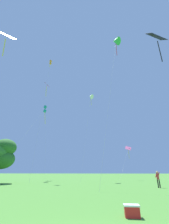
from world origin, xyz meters
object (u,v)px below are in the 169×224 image
object	(u,v)px
kite_yellow_diamond	(5,40)
kite_green_small	(116,41)
kite_pink_low	(128,150)
tree_right_cluster	(1,154)
kite_white_distant	(91,97)
kite_red_high	(46,88)
kite_teal_box	(45,110)
kite_orange_box	(50,64)
person_in_blue_jacket	(158,178)
kite_black_large	(158,42)
picnic_cooler	(132,211)

from	to	relation	value
kite_yellow_diamond	kite_green_small	world-z (taller)	kite_green_small
kite_pink_low	tree_right_cluster	bearing A→B (deg)	-148.44
kite_white_distant	kite_red_high	world-z (taller)	kite_red_high
kite_green_small	kite_teal_box	xyz separation A→B (m)	(-16.49, 12.15, -6.85)
kite_white_distant	tree_right_cluster	distance (m)	21.81
kite_orange_box	person_in_blue_jacket	bearing A→B (deg)	-30.81
kite_orange_box	kite_black_large	distance (m)	28.32
kite_yellow_diamond	kite_teal_box	world-z (taller)	kite_yellow_diamond
kite_orange_box	kite_red_high	distance (m)	10.10
kite_green_small	kite_teal_box	world-z (taller)	kite_green_small
kite_black_large	kite_teal_box	bearing A→B (deg)	139.18
kite_pink_low	kite_white_distant	size ratio (longest dim) A/B	0.39
kite_pink_low	kite_orange_box	bearing A→B (deg)	-161.24
kite_pink_low	kite_black_large	size ratio (longest dim) A/B	0.42
person_in_blue_jacket	kite_green_small	bearing A→B (deg)	169.93
kite_pink_low	picnic_cooler	xyz separation A→B (m)	(-4.65, -30.00, -6.15)
picnic_cooler	kite_red_high	bearing A→B (deg)	118.81
kite_green_small	kite_pink_low	distance (m)	23.50
kite_green_small	picnic_cooler	bearing A→B (deg)	-98.24
kite_green_small	person_in_blue_jacket	xyz separation A→B (m)	(3.07, -0.54, -21.39)
kite_green_small	person_in_blue_jacket	size ratio (longest dim) A/B	13.38
tree_right_cluster	picnic_cooler	size ratio (longest dim) A/B	11.34
kite_orange_box	picnic_cooler	xyz separation A→B (m)	(13.81, -23.73, -27.75)
kite_yellow_diamond	kite_white_distant	size ratio (longest dim) A/B	0.99
person_in_blue_jacket	kite_yellow_diamond	bearing A→B (deg)	-160.26
kite_yellow_diamond	kite_green_small	xyz separation A→B (m)	(14.74, 6.94, 5.10)
kite_orange_box	kite_green_small	distance (m)	19.77
kite_pink_low	kite_black_large	xyz separation A→B (m)	(1.32, -22.55, 9.54)
kite_yellow_diamond	kite_pink_low	size ratio (longest dim) A/B	2.56
kite_green_small	kite_red_high	size ratio (longest dim) A/B	0.82
kite_yellow_diamond	kite_black_large	xyz separation A→B (m)	(18.82, 1.31, -1.42)
kite_yellow_diamond	tree_right_cluster	distance (m)	17.21
kite_white_distant	person_in_blue_jacket	xyz separation A→B (m)	(8.51, -12.84, -17.47)
kite_pink_low	person_in_blue_jacket	distance (m)	18.27
kite_teal_box	kite_white_distant	bearing A→B (deg)	0.79
kite_orange_box	person_in_blue_jacket	size ratio (longest dim) A/B	16.68
kite_black_large	person_in_blue_jacket	world-z (taller)	kite_black_large
kite_teal_box	person_in_blue_jacket	size ratio (longest dim) A/B	9.56
kite_teal_box	tree_right_cluster	size ratio (longest dim) A/B	2.45
kite_black_large	person_in_blue_jacket	xyz separation A→B (m)	(-1.01, 5.08, -14.87)
kite_teal_box	kite_black_large	distance (m)	27.19
kite_green_small	kite_red_high	xyz separation A→B (m)	(-19.89, 19.66, 3.70)
kite_yellow_diamond	kite_white_distant	distance (m)	21.40
kite_green_small	kite_white_distant	world-z (taller)	kite_green_small
kite_red_high	kite_green_small	bearing A→B (deg)	-44.66
kite_red_high	picnic_cooler	bearing A→B (deg)	-61.19
tree_right_cluster	kite_yellow_diamond	bearing A→B (deg)	-65.78
kite_green_small	kite_white_distant	xyz separation A→B (m)	(-5.44, 12.30, -3.92)
kite_orange_box	kite_black_large	size ratio (longest dim) A/B	1.66
kite_green_small	picnic_cooler	size ratio (longest dim) A/B	38.90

